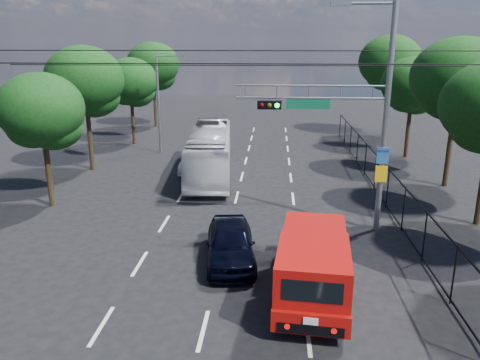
# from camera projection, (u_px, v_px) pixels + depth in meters

# --- Properties ---
(ground) EXTENTS (120.00, 120.00, 0.00)m
(ground) POSITION_uv_depth(u_px,v_px,m) (203.00, 330.00, 13.46)
(ground) COLOR black
(ground) RESTS_ON ground
(lane_markings) EXTENTS (6.12, 38.00, 0.01)m
(lane_markings) POSITION_uv_depth(u_px,v_px,m) (239.00, 186.00, 26.84)
(lane_markings) COLOR beige
(lane_markings) RESTS_ON ground
(signal_mast) EXTENTS (6.43, 0.39, 9.50)m
(signal_mast) POSITION_uv_depth(u_px,v_px,m) (356.00, 111.00, 19.23)
(signal_mast) COLOR slate
(signal_mast) RESTS_ON ground
(streetlight_left) EXTENTS (2.09, 0.22, 7.08)m
(streetlight_left) POSITION_uv_depth(u_px,v_px,m) (161.00, 100.00, 33.81)
(streetlight_left) COLOR slate
(streetlight_left) RESTS_ON ground
(utility_wires) EXTENTS (22.00, 5.04, 0.74)m
(utility_wires) POSITION_uv_depth(u_px,v_px,m) (230.00, 60.00, 19.84)
(utility_wires) COLOR black
(utility_wires) RESTS_ON ground
(fence_right) EXTENTS (0.06, 34.03, 2.00)m
(fence_right) POSITION_uv_depth(u_px,v_px,m) (383.00, 181.00, 24.27)
(fence_right) COLOR black
(fence_right) RESTS_ON ground
(tree_right_c) EXTENTS (5.10, 5.10, 8.29)m
(tree_right_c) POSITION_uv_depth(u_px,v_px,m) (458.00, 85.00, 25.35)
(tree_right_c) COLOR black
(tree_right_c) RESTS_ON ground
(tree_right_d) EXTENTS (4.32, 4.32, 7.02)m
(tree_right_d) POSITION_uv_depth(u_px,v_px,m) (412.00, 88.00, 32.32)
(tree_right_d) COLOR black
(tree_right_d) RESTS_ON ground
(tree_right_e) EXTENTS (5.28, 5.28, 8.58)m
(tree_right_e) POSITION_uv_depth(u_px,v_px,m) (390.00, 66.00, 39.65)
(tree_right_e) COLOR black
(tree_right_e) RESTS_ON ground
(tree_left_b) EXTENTS (4.08, 4.08, 6.63)m
(tree_left_b) POSITION_uv_depth(u_px,v_px,m) (42.00, 115.00, 22.38)
(tree_left_b) COLOR black
(tree_left_b) RESTS_ON ground
(tree_left_c) EXTENTS (4.80, 4.80, 7.80)m
(tree_left_c) POSITION_uv_depth(u_px,v_px,m) (85.00, 85.00, 28.88)
(tree_left_c) COLOR black
(tree_left_c) RESTS_ON ground
(tree_left_d) EXTENTS (4.20, 4.20, 6.83)m
(tree_left_d) POSITION_uv_depth(u_px,v_px,m) (131.00, 85.00, 36.70)
(tree_left_d) COLOR black
(tree_left_d) RESTS_ON ground
(tree_left_e) EXTENTS (4.92, 4.92, 7.99)m
(tree_left_e) POSITION_uv_depth(u_px,v_px,m) (153.00, 68.00, 44.12)
(tree_left_e) COLOR black
(tree_left_e) RESTS_ON ground
(red_pickup) EXTENTS (2.67, 6.07, 2.20)m
(red_pickup) POSITION_uv_depth(u_px,v_px,m) (313.00, 264.00, 14.92)
(red_pickup) COLOR black
(red_pickup) RESTS_ON ground
(navy_hatchback) EXTENTS (2.30, 4.60, 1.50)m
(navy_hatchback) POSITION_uv_depth(u_px,v_px,m) (230.00, 243.00, 17.50)
(navy_hatchback) COLOR black
(navy_hatchback) RESTS_ON ground
(white_bus) EXTENTS (3.38, 10.66, 2.92)m
(white_bus) POSITION_uv_depth(u_px,v_px,m) (210.00, 152.00, 28.77)
(white_bus) COLOR silver
(white_bus) RESTS_ON ground
(white_van) EXTENTS (1.63, 4.11, 1.33)m
(white_van) POSITION_uv_depth(u_px,v_px,m) (196.00, 161.00, 29.77)
(white_van) COLOR silver
(white_van) RESTS_ON ground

